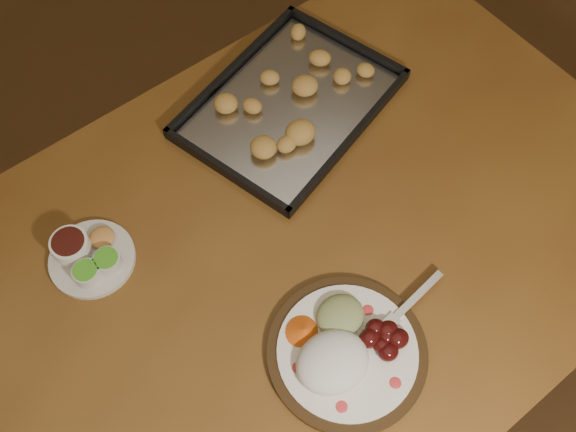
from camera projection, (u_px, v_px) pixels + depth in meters
ground at (228, 356)px, 1.79m from camera, size 4.00×4.00×0.00m
dining_table at (265, 286)px, 1.19m from camera, size 1.62×1.12×0.75m
dinner_plate at (344, 350)px, 1.02m from camera, size 0.34×0.26×0.06m
condiment_saucer at (88, 256)px, 1.10m from camera, size 0.15×0.15×0.05m
baking_tray at (290, 104)px, 1.26m from camera, size 0.49×0.44×0.04m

